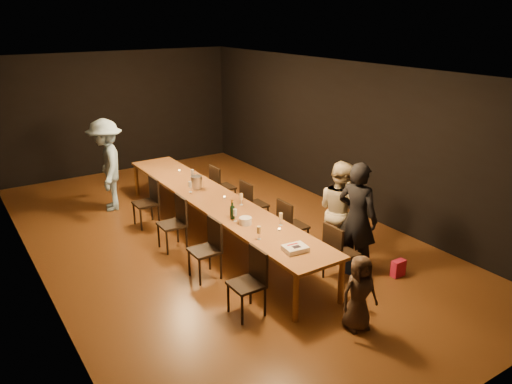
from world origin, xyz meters
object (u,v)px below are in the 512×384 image
woman_tan (340,210)px  child (359,293)px  table (215,201)px  chair_right_0 (341,252)px  chair_right_1 (293,225)px  champagne_bottle (232,209)px  man_blue (107,165)px  plate_stack (245,221)px  chair_right_3 (223,187)px  chair_left_2 (172,224)px  chair_left_1 (204,250)px  ice_bucket (196,182)px  chair_left_3 (146,203)px  woman_birthday (357,219)px  chair_right_2 (255,204)px  birthday_cake (295,248)px  chair_left_0 (246,284)px

woman_tan → child: size_ratio=1.62×
woman_tan → table: bearing=37.2°
chair_right_0 → chair_right_1: 1.20m
chair_right_0 → champagne_bottle: size_ratio=2.86×
man_blue → plate_stack: bearing=30.5°
child → chair_right_3: bearing=94.1°
chair_left_2 → chair_left_1: bearing=-180.0°
plate_stack → chair_right_3: bearing=67.9°
child → ice_bucket: 4.15m
chair_right_0 → man_blue: man_blue is taller
chair_right_1 → man_blue: bearing=-151.2°
chair_left_3 → woman_birthday: bearing=-149.6°
chair_right_2 → woman_tan: bearing=15.5°
birthday_cake → table: bearing=95.2°
chair_right_2 → chair_right_3: size_ratio=1.00×
chair_right_2 → chair_left_1: 2.08m
table → chair_right_0: 2.56m
chair_right_1 → chair_left_3: bearing=-144.7°
chair_left_1 → woman_tan: bearing=-105.0°
chair_left_2 → champagne_bottle: champagne_bottle is taller
chair_left_1 → chair_left_3: 2.40m
chair_right_1 → chair_left_0: 2.08m
chair_left_2 → ice_bucket: size_ratio=3.88×
chair_right_1 → chair_left_3: size_ratio=1.00×
chair_right_3 → plate_stack: 2.68m
chair_right_0 → man_blue: 5.26m
chair_left_0 → woman_tan: 2.31m
man_blue → chair_right_2: bearing=54.8°
chair_left_1 → woman_birthday: size_ratio=0.52×
plate_stack → champagne_bottle: size_ratio=0.61×
chair_left_2 → woman_tan: (2.20, -1.79, 0.37)m
woman_tan → champagne_bottle: bearing=62.2°
birthday_cake → plate_stack: (-0.08, 1.17, 0.02)m
chair_right_1 → chair_left_0: bearing=-54.8°
table → champagne_bottle: 1.01m
table → man_blue: 2.71m
chair_left_1 → ice_bucket: size_ratio=3.88×
chair_left_3 → woman_tan: 3.73m
birthday_cake → champagne_bottle: bearing=102.2°
birthday_cake → chair_left_3: bearing=108.9°
chair_right_0 → plate_stack: chair_right_0 is taller
woman_birthday → birthday_cake: 1.29m
chair_left_0 → woman_tan: bearing=-74.4°
man_blue → plate_stack: (1.00, -3.70, -0.14)m
chair_left_0 → chair_left_1: bearing=0.0°
chair_left_0 → child: child is taller
woman_tan → chair_right_3: bearing=9.7°
man_blue → ice_bucket: bearing=48.1°
birthday_cake → chair_left_2: bearing=114.6°
man_blue → champagne_bottle: 3.53m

